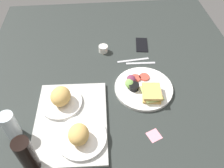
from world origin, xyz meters
TOP-DOWN VIEW (x-y plane):
  - ground_plane at (0.00, 0.00)cm, footprint 190.00×150.00cm
  - serving_tray at (-16.55, 23.68)cm, footprint 46.12×34.55cm
  - bread_plate_near at (-26.97, 19.08)cm, footprint 21.81×21.81cm
  - bread_plate_far at (-6.38, 28.40)cm, footprint 20.52×20.52cm
  - plate_with_salad at (0.06, -13.08)cm, footprint 30.31×30.31cm
  - drinking_glass at (-20.94, 48.47)cm, footprint 6.42×6.42cm
  - soda_bottle at (-37.25, 37.86)cm, footprint 6.40×6.40cm
  - espresso_cup at (33.58, 5.58)cm, footprint 5.60×5.60cm
  - fork at (20.71, -15.48)cm, footprint 2.05×17.04cm
  - knife at (23.71, -11.48)cm, footprint 3.24×19.05cm
  - cell_phone at (37.82, -19.10)cm, footprint 15.23×9.05cm
  - sticky_note at (-27.10, -13.25)cm, footprint 7.32×7.32cm

SIDE VIEW (x-z plane):
  - ground_plane at x=0.00cm, z-range -3.00..0.00cm
  - sticky_note at x=-27.10cm, z-range 0.00..0.12cm
  - fork at x=20.71cm, z-range 0.00..0.50cm
  - knife at x=23.71cm, z-range 0.00..0.50cm
  - cell_phone at x=37.82cm, z-range 0.00..0.80cm
  - serving_tray at x=-16.55cm, z-range 0.00..1.60cm
  - plate_with_salad at x=0.06cm, z-range -1.06..4.34cm
  - espresso_cup at x=33.58cm, z-range 0.00..4.00cm
  - bread_plate_near at x=-26.97cm, z-range 0.14..8.45cm
  - bread_plate_far at x=-6.38cm, z-range 0.41..9.38cm
  - drinking_glass at x=-20.94cm, z-range 0.00..13.89cm
  - soda_bottle at x=-37.25cm, z-range 0.00..20.10cm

